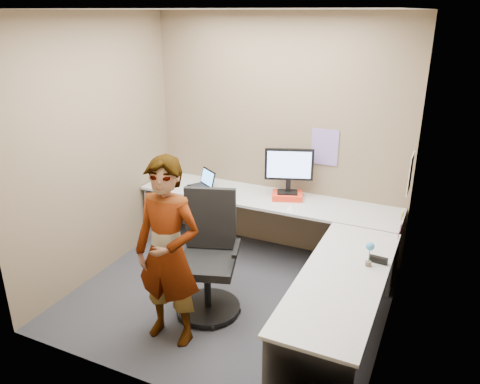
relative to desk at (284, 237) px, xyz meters
The scene contains 21 objects.
ground 0.83m from the desk, 138.54° to the right, with size 3.00×3.00×0.00m, color #25262A.
wall_back 1.27m from the desk, 115.54° to the left, with size 3.00×3.00×0.00m, color brown.
wall_right 1.36m from the desk, 19.95° to the right, with size 2.70×2.70×0.00m, color brown.
wall_left 2.12m from the desk, 168.73° to the right, with size 2.70×2.70×0.00m, color brown.
ceiling 2.19m from the desk, 138.54° to the right, with size 3.00×3.00×0.00m, color white.
desk is the anchor object (origin of this frame).
paper_ream 0.71m from the desk, 107.85° to the left, with size 0.33×0.24×0.07m, color red.
monitor 0.87m from the desk, 107.33° to the left, with size 0.51×0.24×0.50m.
laptop 1.37m from the desk, 155.19° to the left, with size 0.38×0.36×0.21m.
trackball_mouse 0.98m from the desk, 155.08° to the left, with size 0.12×0.08×0.07m.
origami 0.41m from the desk, 99.55° to the left, with size 0.10×0.10×0.06m, color white.
stapler 1.04m from the desk, 21.70° to the right, with size 0.15×0.04×0.06m, color black.
flower 1.05m from the desk, 27.68° to the right, with size 0.07×0.07×0.22m.
calendar_purple 1.15m from the desk, 82.85° to the left, with size 0.30×0.01×0.40m, color #846BB7.
calendar_white 1.35m from the desk, 26.02° to the left, with size 0.01×0.28×0.38m, color white.
sticky_note_a 1.13m from the desk, ahead, with size 0.01×0.07×0.07m, color #F2E059.
sticky_note_b 1.10m from the desk, 11.49° to the left, with size 0.01×0.07×0.07m, color pink.
sticky_note_c 1.08m from the desk, ahead, with size 0.01×0.07×0.07m, color pink.
sticky_note_d 1.15m from the desk, 16.61° to the left, with size 0.01×0.07×0.07m, color #F2E059.
office_chair 0.82m from the desk, 130.85° to the right, with size 0.66×0.65×1.15m.
person 1.30m from the desk, 118.97° to the right, with size 0.60×0.39×1.65m, color #999399.
Camera 1 is at (1.79, -3.57, 2.69)m, focal length 35.00 mm.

